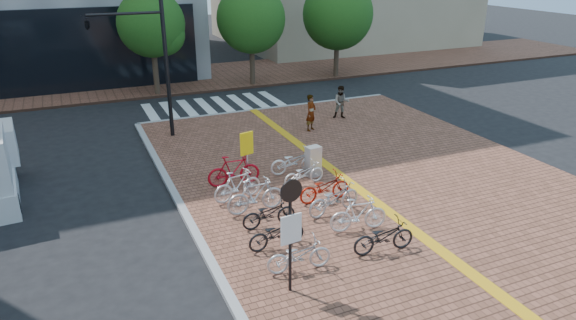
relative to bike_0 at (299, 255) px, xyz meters
name	(u,v)px	position (x,y,z in m)	size (l,w,h in m)	color
ground	(323,218)	(2.02, 2.55, -0.60)	(120.00, 120.00, 0.00)	black
sidewalk	(515,278)	(5.02, -2.45, -0.53)	(14.00, 34.00, 0.15)	brown
tactile_strip	(486,284)	(4.02, -2.45, -0.45)	(0.40, 34.00, 0.01)	orange
kerb_north	(270,109)	(5.02, 14.55, -0.53)	(14.00, 0.25, 0.15)	gray
far_sidewalk	(178,79)	(2.02, 23.55, -0.53)	(70.00, 8.00, 0.15)	brown
crosswalk	(215,106)	(2.52, 16.55, -0.60)	(7.50, 4.00, 0.01)	silver
street_trees	(267,20)	(7.06, 20.00, 3.50)	(16.20, 4.60, 6.35)	#38281E
bike_0	(299,255)	(0.00, 0.00, 0.00)	(0.60, 1.73, 0.91)	silver
bike_1	(277,233)	(-0.09, 1.29, -0.01)	(0.59, 1.69, 0.89)	black
bike_2	(269,213)	(0.15, 2.48, -0.01)	(0.59, 1.68, 0.88)	black
bike_3	(255,196)	(0.11, 3.52, 0.12)	(0.54, 1.91, 1.15)	silver
bike_4	(238,185)	(-0.13, 4.60, 0.08)	(0.50, 1.76, 1.06)	silver
bike_5	(234,170)	(0.12, 5.77, 0.11)	(0.53, 1.89, 1.13)	red
bike_6	(384,237)	(2.51, -0.11, 0.02)	(0.63, 1.81, 0.95)	black
bike_7	(358,214)	(2.48, 1.19, 0.08)	(0.50, 1.78, 1.07)	white
bike_8	(334,198)	(2.35, 2.47, 0.06)	(0.68, 1.95, 1.02)	#ABABAF
bike_9	(324,187)	(2.49, 3.37, 0.03)	(0.64, 1.83, 0.96)	#A71B0B
bike_10	(304,173)	(2.42, 4.82, -0.03)	(0.56, 1.62, 0.85)	white
bike_11	(294,161)	(2.51, 5.90, 0.02)	(0.64, 1.82, 0.96)	white
pedestrian_a	(311,113)	(5.34, 10.24, 0.40)	(0.62, 0.41, 1.70)	gray
pedestrian_b	(341,102)	(7.57, 11.35, 0.37)	(0.80, 0.62, 1.65)	#4F5265
utility_box	(313,161)	(3.08, 5.41, 0.12)	(0.52, 0.38, 1.14)	#B8B8BD
yellow_sign	(247,148)	(0.64, 5.76, 0.88)	(0.52, 0.19, 1.93)	#B7B7BC
notice_sign	(291,223)	(-0.56, -0.73, 1.43)	(0.55, 0.15, 2.99)	black
traffic_light_pole	(131,46)	(-2.14, 12.12, 3.67)	(3.21, 1.24, 5.98)	black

